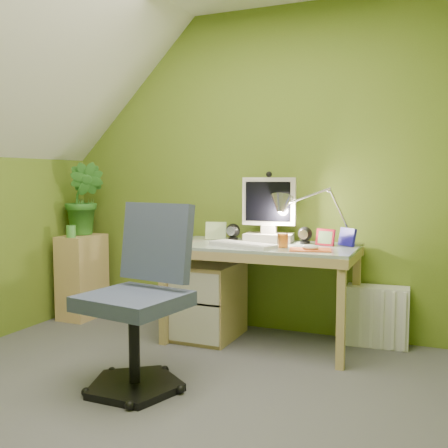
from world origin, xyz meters
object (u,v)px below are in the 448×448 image
at_px(potted_plant, 84,199).
at_px(radiator, 377,316).
at_px(task_chair, 133,297).
at_px(desk, 260,294).
at_px(desk_lamp, 332,204).
at_px(monitor, 269,205).
at_px(side_ledge, 82,276).

relative_size(potted_plant, radiator, 1.44).
bearing_deg(task_chair, desk, 79.04).
bearing_deg(desk, radiator, 18.81).
bearing_deg(radiator, desk_lamp, -167.18).
bearing_deg(potted_plant, desk_lamp, 1.60).
bearing_deg(desk, desk_lamp, 20.98).
distance_m(monitor, radiator, 1.07).
height_order(desk, task_chair, task_chair).
bearing_deg(desk_lamp, task_chair, -124.95).
bearing_deg(monitor, side_ledge, 176.01).
bearing_deg(side_ledge, desk_lamp, 3.01).
distance_m(desk, potted_plant, 1.70).
relative_size(monitor, desk_lamp, 0.93).
height_order(monitor, potted_plant, potted_plant).
bearing_deg(potted_plant, side_ledge, -90.00).
height_order(desk_lamp, task_chair, desk_lamp).
height_order(task_chair, radiator, task_chair).
bearing_deg(monitor, desk_lamp, -7.86).
distance_m(desk_lamp, side_ledge, 2.13).
height_order(potted_plant, task_chair, potted_plant).
bearing_deg(task_chair, side_ledge, 146.48).
bearing_deg(desk_lamp, potted_plant, -179.20).
bearing_deg(desk_lamp, side_ledge, -177.79).
xyz_separation_m(side_ledge, potted_plant, (0.00, 0.05, 0.64)).
distance_m(desk_lamp, radiator, 0.84).
bearing_deg(desk, task_chair, -110.56).
distance_m(potted_plant, task_chair, 1.73).
bearing_deg(monitor, desk, -97.86).
xyz_separation_m(desk_lamp, potted_plant, (-2.03, -0.06, 0.00)).
height_order(side_ledge, radiator, side_ledge).
xyz_separation_m(monitor, desk_lamp, (0.45, 0.00, 0.02)).
bearing_deg(monitor, task_chair, -114.84).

